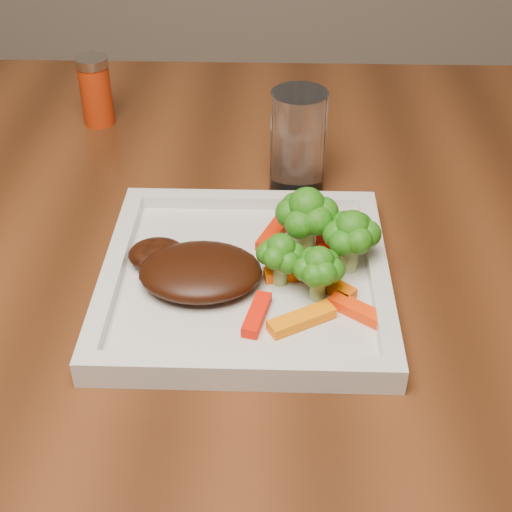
{
  "coord_description": "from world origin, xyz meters",
  "views": [
    {
      "loc": [
        0.35,
        -0.77,
        1.19
      ],
      "look_at": [
        0.33,
        -0.24,
        0.79
      ],
      "focal_mm": 50.0,
      "sensor_mm": 36.0,
      "label": 1
    }
  ],
  "objects_px": {
    "plate": "(246,282)",
    "drinking_glass": "(298,143)",
    "steak": "(200,271)",
    "dining_table": "(77,436)",
    "spice_shaker": "(96,91)"
  },
  "relations": [
    {
      "from": "plate",
      "to": "spice_shaker",
      "type": "bearing_deg",
      "value": 121.71
    },
    {
      "from": "plate",
      "to": "drinking_glass",
      "type": "xyz_separation_m",
      "value": [
        0.05,
        0.18,
        0.05
      ]
    },
    {
      "from": "dining_table",
      "to": "plate",
      "type": "distance_m",
      "value": 0.47
    },
    {
      "from": "drinking_glass",
      "to": "plate",
      "type": "bearing_deg",
      "value": -105.84
    },
    {
      "from": "dining_table",
      "to": "drinking_glass",
      "type": "relative_size",
      "value": 13.33
    },
    {
      "from": "steak",
      "to": "dining_table",
      "type": "bearing_deg",
      "value": 148.49
    },
    {
      "from": "spice_shaker",
      "to": "drinking_glass",
      "type": "distance_m",
      "value": 0.31
    },
    {
      "from": "plate",
      "to": "steak",
      "type": "distance_m",
      "value": 0.05
    },
    {
      "from": "plate",
      "to": "drinking_glass",
      "type": "height_order",
      "value": "drinking_glass"
    },
    {
      "from": "dining_table",
      "to": "drinking_glass",
      "type": "xyz_separation_m",
      "value": [
        0.3,
        0.07,
        0.44
      ]
    },
    {
      "from": "dining_table",
      "to": "plate",
      "type": "xyz_separation_m",
      "value": [
        0.25,
        -0.11,
        0.38
      ]
    },
    {
      "from": "plate",
      "to": "spice_shaker",
      "type": "height_order",
      "value": "spice_shaker"
    },
    {
      "from": "dining_table",
      "to": "plate",
      "type": "height_order",
      "value": "plate"
    },
    {
      "from": "spice_shaker",
      "to": "steak",
      "type": "bearing_deg",
      "value": -64.35
    },
    {
      "from": "spice_shaker",
      "to": "drinking_glass",
      "type": "bearing_deg",
      "value": -31.63
    }
  ]
}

